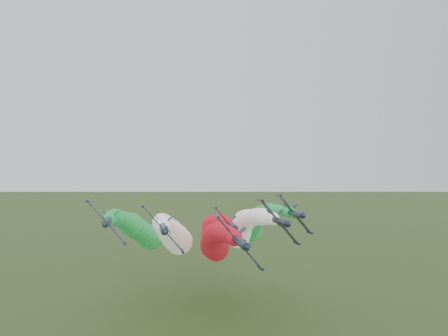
{
  "coord_description": "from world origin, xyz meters",
  "views": [
    {
      "loc": [
        -19.81,
        -81.27,
        46.67
      ],
      "look_at": [
        -4.44,
        4.62,
        47.35
      ],
      "focal_mm": 35.0,
      "sensor_mm": 36.0,
      "label": 1
    }
  ],
  "objects_px": {
    "jet_outer_right": "(253,225)",
    "jet_inner_left": "(173,235)",
    "jet_inner_right": "(241,230)",
    "jet_trail": "(214,233)",
    "jet_outer_left": "(139,230)",
    "jet_lead": "(215,243)"
  },
  "relations": [
    {
      "from": "jet_inner_left",
      "to": "jet_outer_right",
      "type": "distance_m",
      "value": 31.28
    },
    {
      "from": "jet_outer_left",
      "to": "jet_trail",
      "type": "height_order",
      "value": "jet_outer_left"
    },
    {
      "from": "jet_lead",
      "to": "jet_inner_left",
      "type": "distance_m",
      "value": 16.93
    },
    {
      "from": "jet_outer_left",
      "to": "jet_inner_right",
      "type": "bearing_deg",
      "value": -16.66
    },
    {
      "from": "jet_lead",
      "to": "jet_inner_left",
      "type": "xyz_separation_m",
      "value": [
        -11.57,
        12.32,
        0.84
      ]
    },
    {
      "from": "jet_outer_right",
      "to": "jet_trail",
      "type": "bearing_deg",
      "value": 158.31
    },
    {
      "from": "jet_inner_right",
      "to": "jet_trail",
      "type": "distance_m",
      "value": 19.8
    },
    {
      "from": "jet_inner_right",
      "to": "jet_trail",
      "type": "height_order",
      "value": "jet_inner_right"
    },
    {
      "from": "jet_inner_right",
      "to": "jet_outer_left",
      "type": "xyz_separation_m",
      "value": [
        -32.53,
        9.74,
        -0.73
      ]
    },
    {
      "from": "jet_inner_right",
      "to": "jet_lead",
      "type": "bearing_deg",
      "value": -134.78
    },
    {
      "from": "jet_inner_left",
      "to": "jet_outer_right",
      "type": "bearing_deg",
      "value": 20.89
    },
    {
      "from": "jet_lead",
      "to": "jet_trail",
      "type": "relative_size",
      "value": 0.99
    },
    {
      "from": "jet_inner_left",
      "to": "jet_inner_right",
      "type": "bearing_deg",
      "value": -5.4
    },
    {
      "from": "jet_inner_right",
      "to": "jet_outer_right",
      "type": "bearing_deg",
      "value": 60.61
    },
    {
      "from": "jet_inner_right",
      "to": "jet_trail",
      "type": "relative_size",
      "value": 0.99
    },
    {
      "from": "jet_inner_right",
      "to": "jet_outer_left",
      "type": "relative_size",
      "value": 0.99
    },
    {
      "from": "jet_outer_right",
      "to": "jet_inner_left",
      "type": "bearing_deg",
      "value": -159.11
    },
    {
      "from": "jet_lead",
      "to": "jet_outer_right",
      "type": "height_order",
      "value": "jet_outer_right"
    },
    {
      "from": "jet_outer_right",
      "to": "jet_trail",
      "type": "relative_size",
      "value": 0.99
    },
    {
      "from": "jet_outer_left",
      "to": "jet_outer_right",
      "type": "height_order",
      "value": "jet_outer_right"
    },
    {
      "from": "jet_inner_left",
      "to": "jet_outer_right",
      "type": "xyz_separation_m",
      "value": [
        29.2,
        11.14,
        1.28
      ]
    },
    {
      "from": "jet_lead",
      "to": "jet_inner_right",
      "type": "distance_m",
      "value": 14.64
    }
  ]
}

